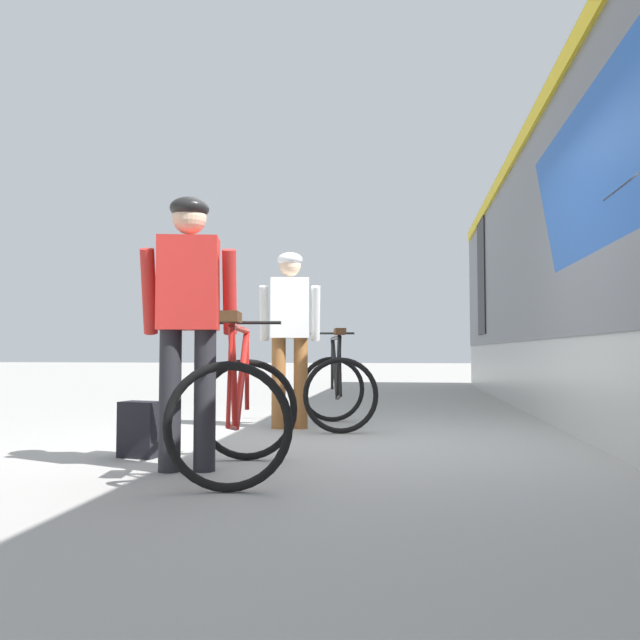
{
  "coord_description": "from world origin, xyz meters",
  "views": [
    {
      "loc": [
        0.32,
        -5.33,
        0.76
      ],
      "look_at": [
        -0.45,
        0.37,
        1.05
      ],
      "focal_mm": 35.67,
      "sensor_mm": 36.0,
      "label": 1
    }
  ],
  "objects_px": {
    "cyclist_near_in_red": "(189,306)",
    "cyclist_far_in_white": "(290,323)",
    "bicycle_near_red": "(239,409)",
    "bicycle_far_black": "(336,387)",
    "backpack_on_platform": "(140,429)"
  },
  "relations": [
    {
      "from": "cyclist_far_in_white",
      "to": "bicycle_far_black",
      "type": "height_order",
      "value": "cyclist_far_in_white"
    },
    {
      "from": "cyclist_far_in_white",
      "to": "bicycle_near_red",
      "type": "bearing_deg",
      "value": -87.17
    },
    {
      "from": "cyclist_far_in_white",
      "to": "backpack_on_platform",
      "type": "distance_m",
      "value": 2.17
    },
    {
      "from": "bicycle_near_red",
      "to": "bicycle_far_black",
      "type": "distance_m",
      "value": 2.57
    },
    {
      "from": "backpack_on_platform",
      "to": "bicycle_near_red",
      "type": "bearing_deg",
      "value": -20.46
    },
    {
      "from": "bicycle_near_red",
      "to": "cyclist_near_in_red",
      "type": "bearing_deg",
      "value": 169.93
    },
    {
      "from": "bicycle_far_black",
      "to": "backpack_on_platform",
      "type": "distance_m",
      "value": 2.35
    },
    {
      "from": "bicycle_far_black",
      "to": "cyclist_near_in_red",
      "type": "bearing_deg",
      "value": -105.41
    },
    {
      "from": "cyclist_near_in_red",
      "to": "bicycle_far_black",
      "type": "distance_m",
      "value": 2.66
    },
    {
      "from": "bicycle_near_red",
      "to": "bicycle_far_black",
      "type": "bearing_deg",
      "value": 82.57
    },
    {
      "from": "cyclist_near_in_red",
      "to": "bicycle_far_black",
      "type": "bearing_deg",
      "value": 74.59
    },
    {
      "from": "cyclist_near_in_red",
      "to": "bicycle_near_red",
      "type": "relative_size",
      "value": 1.52
    },
    {
      "from": "bicycle_near_red",
      "to": "backpack_on_platform",
      "type": "relative_size",
      "value": 2.91
    },
    {
      "from": "cyclist_near_in_red",
      "to": "cyclist_far_in_white",
      "type": "xyz_separation_m",
      "value": [
        0.24,
        2.33,
        0.0
      ]
    },
    {
      "from": "backpack_on_platform",
      "to": "cyclist_near_in_red",
      "type": "bearing_deg",
      "value": -31.26
    }
  ]
}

